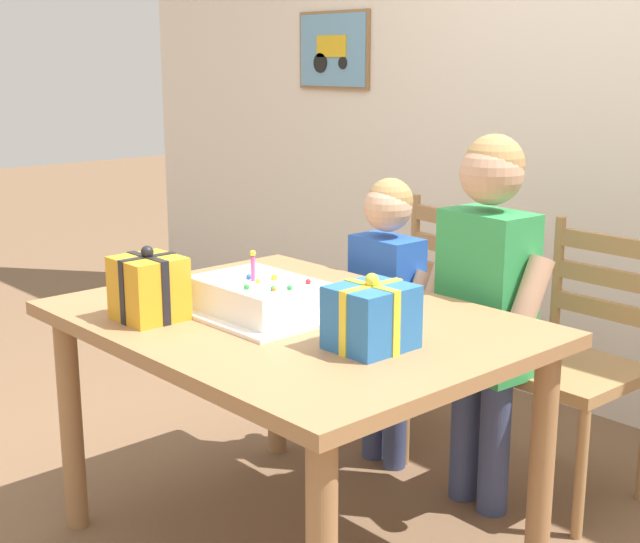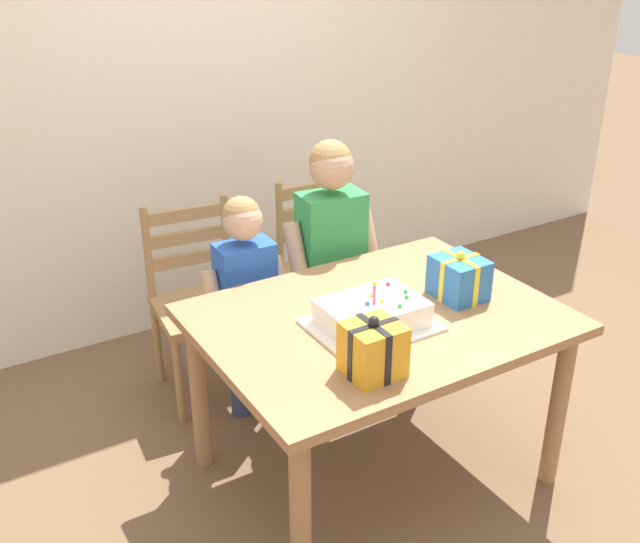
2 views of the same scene
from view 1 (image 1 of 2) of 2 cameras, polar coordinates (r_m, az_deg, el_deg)
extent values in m
cube|color=silver|center=(3.73, 18.33, 10.47)|extent=(6.40, 0.08, 2.60)
cube|color=olive|center=(4.66, 0.88, 14.01)|extent=(0.51, 0.02, 0.39)
cube|color=#669EC6|center=(4.66, 0.80, 14.01)|extent=(0.48, 0.01, 0.36)
cube|color=gold|center=(4.65, 0.74, 14.26)|extent=(0.22, 0.01, 0.11)
cylinder|color=black|center=(4.71, 0.02, 13.24)|extent=(0.10, 0.01, 0.10)
cylinder|color=black|center=(4.59, 1.47, 13.23)|extent=(0.06, 0.01, 0.06)
cube|color=#9E7047|center=(2.53, -1.80, -3.32)|extent=(1.32, 0.99, 0.04)
cylinder|color=#9E7047|center=(2.91, -15.69, -9.32)|extent=(0.07, 0.07, 0.70)
cylinder|color=#9E7047|center=(3.33, -2.82, -5.89)|extent=(0.07, 0.07, 0.70)
cylinder|color=#9E7047|center=(2.60, 14.04, -12.04)|extent=(0.07, 0.07, 0.70)
cube|color=white|center=(2.55, -3.92, -2.65)|extent=(0.44, 0.34, 0.01)
cube|color=white|center=(2.53, -3.94, -1.54)|extent=(0.36, 0.26, 0.09)
cylinder|color=#E04C9E|center=(2.51, -4.32, 0.18)|extent=(0.01, 0.01, 0.07)
sphere|color=yellow|center=(2.50, -4.34, 1.18)|extent=(0.02, 0.02, 0.02)
sphere|color=blue|center=(2.54, -4.56, -0.35)|extent=(0.02, 0.02, 0.02)
sphere|color=orange|center=(2.40, -2.97, -1.12)|extent=(0.01, 0.01, 0.01)
sphere|color=yellow|center=(2.52, -2.95, -0.39)|extent=(0.02, 0.02, 0.02)
sphere|color=yellow|center=(2.49, -4.02, -0.61)|extent=(0.01, 0.01, 0.01)
sphere|color=green|center=(2.40, -3.00, -1.11)|extent=(0.02, 0.02, 0.02)
sphere|color=green|center=(2.42, -4.73, -1.00)|extent=(0.02, 0.02, 0.02)
sphere|color=green|center=(2.41, -1.96, -1.05)|extent=(0.02, 0.02, 0.02)
sphere|color=red|center=(2.47, -0.77, -0.65)|extent=(0.02, 0.02, 0.02)
cube|color=gold|center=(2.52, -10.92, -1.07)|extent=(0.17, 0.17, 0.18)
cube|color=black|center=(2.52, -10.92, -1.07)|extent=(0.18, 0.02, 0.18)
cube|color=black|center=(2.52, -10.92, -1.07)|extent=(0.02, 0.17, 0.18)
sphere|color=black|center=(2.50, -11.03, 1.24)|extent=(0.04, 0.04, 0.04)
cube|color=#286BB7|center=(2.23, 3.31, -2.95)|extent=(0.17, 0.20, 0.16)
cube|color=yellow|center=(2.23, 3.31, -2.95)|extent=(0.18, 0.02, 0.17)
cube|color=yellow|center=(2.23, 3.31, -2.95)|extent=(0.02, 0.20, 0.17)
sphere|color=yellow|center=(2.21, 3.35, -0.56)|extent=(0.04, 0.04, 0.04)
cube|color=#A87A4C|center=(3.45, 5.82, -3.47)|extent=(0.46, 0.46, 0.04)
cylinder|color=#A87A4C|center=(3.28, 5.49, -8.77)|extent=(0.04, 0.04, 0.43)
cylinder|color=#A87A4C|center=(3.55, 1.36, -6.93)|extent=(0.04, 0.04, 0.43)
cylinder|color=#A87A4C|center=(3.53, 10.12, -7.27)|extent=(0.04, 0.04, 0.43)
cylinder|color=#A87A4C|center=(3.78, 5.93, -5.70)|extent=(0.04, 0.04, 0.43)
cylinder|color=#A87A4C|center=(3.39, 10.46, 0.34)|extent=(0.04, 0.04, 0.45)
cylinder|color=#A87A4C|center=(3.65, 6.11, 1.43)|extent=(0.04, 0.04, 0.45)
cube|color=#A87A4C|center=(3.53, 8.17, -0.16)|extent=(0.36, 0.06, 0.06)
cube|color=#A87A4C|center=(3.51, 8.23, 1.63)|extent=(0.36, 0.06, 0.06)
cube|color=#A87A4C|center=(3.49, 8.29, 3.44)|extent=(0.36, 0.06, 0.06)
cube|color=#A87A4C|center=(3.05, 15.63, -6.19)|extent=(0.43, 0.43, 0.04)
cylinder|color=#A87A4C|center=(2.90, 16.38, -12.35)|extent=(0.04, 0.04, 0.43)
cylinder|color=#A87A4C|center=(3.10, 10.40, -10.30)|extent=(0.04, 0.04, 0.43)
cylinder|color=#A87A4C|center=(3.38, 14.48, -8.42)|extent=(0.04, 0.04, 0.43)
cylinder|color=#A87A4C|center=(3.24, 14.98, -0.51)|extent=(0.04, 0.04, 0.45)
cube|color=#A87A4C|center=(3.16, 17.74, -2.32)|extent=(0.36, 0.03, 0.06)
cube|color=#A87A4C|center=(3.13, 17.89, -0.34)|extent=(0.36, 0.03, 0.06)
cube|color=#A87A4C|center=(3.11, 18.04, 1.68)|extent=(0.36, 0.03, 0.06)
cylinder|color=#38426B|center=(2.99, 11.13, -10.92)|extent=(0.10, 0.10, 0.46)
cylinder|color=#38426B|center=(3.06, 9.31, -10.18)|extent=(0.10, 0.10, 0.46)
cube|color=#2D934C|center=(2.86, 10.61, -1.42)|extent=(0.30, 0.20, 0.53)
cylinder|color=tan|center=(2.73, 12.92, -2.67)|extent=(0.10, 0.23, 0.35)
cylinder|color=tan|center=(2.96, 7.54, -1.15)|extent=(0.10, 0.23, 0.35)
sphere|color=tan|center=(2.79, 10.96, 6.23)|extent=(0.20, 0.20, 0.20)
sphere|color=#A87F4C|center=(2.79, 11.12, 6.75)|extent=(0.19, 0.19, 0.19)
cylinder|color=#38426B|center=(3.26, 4.82, -9.20)|extent=(0.08, 0.08, 0.40)
cylinder|color=#38426B|center=(3.33, 3.48, -8.66)|extent=(0.08, 0.08, 0.40)
cube|color=blue|center=(3.16, 4.27, -1.81)|extent=(0.25, 0.16, 0.45)
cylinder|color=tan|center=(3.04, 5.90, -2.77)|extent=(0.07, 0.19, 0.30)
cylinder|color=tan|center=(3.25, 1.98, -1.60)|extent=(0.07, 0.19, 0.30)
sphere|color=tan|center=(3.09, 4.38, 4.12)|extent=(0.17, 0.17, 0.17)
sphere|color=#A87F4C|center=(3.09, 4.52, 4.53)|extent=(0.16, 0.16, 0.16)
camera|label=2|loc=(3.38, -51.78, 19.14)|focal=41.40mm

